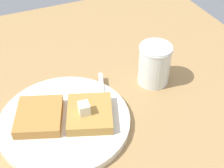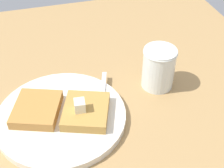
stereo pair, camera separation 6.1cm
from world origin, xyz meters
TOP-DOWN VIEW (x-y plane):
  - table_surface at (0.00, 0.00)cm, footprint 94.11×94.11cm
  - plate at (4.57, 0.96)cm, footprint 24.66×24.66cm
  - toast_slice_left at (0.38, 2.49)cm, footprint 10.87×11.47cm
  - toast_slice_middle at (8.77, -0.57)cm, footprint 10.87×11.47cm
  - butter_pat_primary at (1.11, 2.75)cm, footprint 2.13×2.33cm
  - fork at (-3.70, -0.03)cm, footprint 6.32×15.66cm
  - syrup_jar at (-16.84, -3.61)cm, footprint 6.97×6.97cm

SIDE VIEW (x-z plane):
  - table_surface at x=0.00cm, z-range 0.00..2.98cm
  - plate at x=4.57cm, z-range 3.10..4.57cm
  - fork at x=-3.70cm, z-range 4.45..4.81cm
  - toast_slice_left at x=0.38cm, z-range 4.45..6.34cm
  - toast_slice_middle at x=8.77cm, z-range 4.45..6.34cm
  - syrup_jar at x=-16.84cm, z-range 2.64..11.62cm
  - butter_pat_primary at x=1.11cm, z-range 6.34..8.50cm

